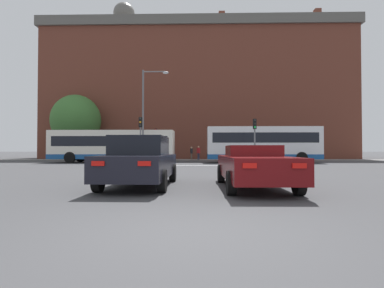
# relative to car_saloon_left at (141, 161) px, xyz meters

# --- Properties ---
(ground_plane) EXTENTS (400.00, 400.00, 0.00)m
(ground_plane) POSITION_rel_car_saloon_left_xyz_m (1.72, -5.51, -0.81)
(ground_plane) COLOR #3D3D3F
(stop_line_strip) EXTENTS (7.20, 0.30, 0.01)m
(stop_line_strip) POSITION_rel_car_saloon_left_xyz_m (1.72, 12.97, -0.80)
(stop_line_strip) COLOR silver
(stop_line_strip) RESTS_ON ground_plane
(far_pavement) EXTENTS (68.00, 2.50, 0.01)m
(far_pavement) POSITION_rel_car_saloon_left_xyz_m (1.72, 26.13, -0.80)
(far_pavement) COLOR gray
(far_pavement) RESTS_ON ground_plane
(brick_civic_building) EXTENTS (43.44, 16.06, 24.57)m
(brick_civic_building) POSITION_rel_car_saloon_left_xyz_m (1.68, 37.21, 8.85)
(brick_civic_building) COLOR brown
(brick_civic_building) RESTS_ON ground_plane
(car_saloon_left) EXTENTS (2.04, 4.76, 1.61)m
(car_saloon_left) POSITION_rel_car_saloon_left_xyz_m (0.00, 0.00, 0.00)
(car_saloon_left) COLOR black
(car_saloon_left) RESTS_ON ground_plane
(car_roadster_right) EXTENTS (2.00, 4.93, 1.31)m
(car_roadster_right) POSITION_rel_car_saloon_left_xyz_m (3.56, -0.38, -0.12)
(car_roadster_right) COLOR #600C0F
(car_roadster_right) RESTS_ON ground_plane
(bus_crossing_lead) EXTENTS (10.20, 2.63, 3.27)m
(bus_crossing_lead) POSITION_rel_car_saloon_left_xyz_m (7.77, 18.05, 0.95)
(bus_crossing_lead) COLOR silver
(bus_crossing_lead) RESTS_ON ground_plane
(bus_crossing_trailing) EXTENTS (11.36, 2.66, 2.97)m
(bus_crossing_trailing) POSITION_rel_car_saloon_left_xyz_m (-6.12, 18.00, 0.78)
(bus_crossing_trailing) COLOR silver
(bus_crossing_trailing) RESTS_ON ground_plane
(traffic_light_far_left) EXTENTS (0.26, 0.31, 3.72)m
(traffic_light_far_left) POSITION_rel_car_saloon_left_xyz_m (-3.23, 25.72, 1.72)
(traffic_light_far_left) COLOR slate
(traffic_light_far_left) RESTS_ON ground_plane
(traffic_light_near_left) EXTENTS (0.26, 0.31, 3.77)m
(traffic_light_near_left) POSITION_rel_car_saloon_left_xyz_m (-2.72, 13.79, 1.75)
(traffic_light_near_left) COLOR slate
(traffic_light_near_left) RESTS_ON ground_plane
(traffic_light_near_right) EXTENTS (0.26, 0.31, 3.62)m
(traffic_light_near_right) POSITION_rel_car_saloon_left_xyz_m (6.27, 13.85, 1.65)
(traffic_light_near_right) COLOR slate
(traffic_light_near_right) RESTS_ON ground_plane
(street_lamp_junction) EXTENTS (2.31, 0.36, 8.15)m
(street_lamp_junction) POSITION_rel_car_saloon_left_xyz_m (-2.61, 16.20, 4.12)
(street_lamp_junction) COLOR slate
(street_lamp_junction) RESTS_ON ground_plane
(pedestrian_waiting) EXTENTS (0.31, 0.44, 1.57)m
(pedestrian_waiting) POSITION_rel_car_saloon_left_xyz_m (1.00, 26.69, 0.11)
(pedestrian_waiting) COLOR brown
(pedestrian_waiting) RESTS_ON ground_plane
(pedestrian_walking_east) EXTENTS (0.44, 0.44, 1.66)m
(pedestrian_walking_east) POSITION_rel_car_saloon_left_xyz_m (1.85, 26.12, 0.16)
(pedestrian_walking_east) COLOR #333851
(pedestrian_walking_east) RESTS_ON ground_plane
(pedestrian_walking_west) EXTENTS (0.26, 0.41, 1.84)m
(pedestrian_walking_west) POSITION_rel_car_saloon_left_xyz_m (-2.67, 25.85, 0.29)
(pedestrian_walking_west) COLOR brown
(pedestrian_walking_west) RESTS_ON ground_plane
(tree_by_building) EXTENTS (6.06, 6.06, 8.09)m
(tree_by_building) POSITION_rel_car_saloon_left_xyz_m (-13.51, 27.44, 4.10)
(tree_by_building) COLOR #4C3823
(tree_by_building) RESTS_ON ground_plane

